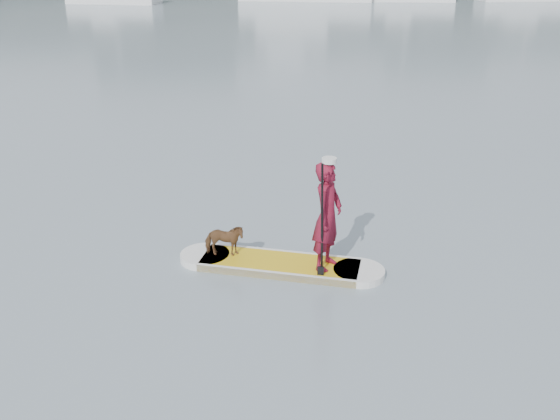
{
  "coord_description": "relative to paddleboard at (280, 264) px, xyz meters",
  "views": [
    {
      "loc": [
        0.93,
        -12.21,
        4.74
      ],
      "look_at": [
        1.04,
        -3.48,
        1.0
      ],
      "focal_mm": 40.0,
      "sensor_mm": 36.0,
      "label": 1
    }
  ],
  "objects": [
    {
      "name": "ground",
      "position": [
        -1.04,
        3.48,
        -0.06
      ],
      "size": [
        140.0,
        140.0,
        0.0
      ],
      "primitive_type": "plane",
      "color": "slate",
      "rests_on": "ground"
    },
    {
      "name": "paddleboard",
      "position": [
        0.0,
        0.0,
        0.0
      ],
      "size": [
        3.23,
        1.37,
        0.12
      ],
      "rotation": [
        0.0,
        0.0,
        -0.23
      ],
      "color": "gold",
      "rests_on": "ground"
    },
    {
      "name": "paddler",
      "position": [
        0.71,
        -0.17,
        0.91
      ],
      "size": [
        0.64,
        0.74,
        1.7
      ],
      "primitive_type": "imported",
      "rotation": [
        0.0,
        0.0,
        1.09
      ],
      "color": "maroon",
      "rests_on": "paddleboard"
    },
    {
      "name": "white_cap",
      "position": [
        0.71,
        -0.17,
        1.79
      ],
      "size": [
        0.22,
        0.22,
        0.07
      ],
      "primitive_type": "cylinder",
      "color": "silver",
      "rests_on": "paddler"
    },
    {
      "name": "dog",
      "position": [
        -0.89,
        0.21,
        0.33
      ],
      "size": [
        0.66,
        0.33,
        0.54
      ],
      "primitive_type": "imported",
      "rotation": [
        0.0,
        0.0,
        1.5
      ],
      "color": "#53301C",
      "rests_on": "paddleboard"
    },
    {
      "name": "paddle",
      "position": [
        0.61,
        -0.45,
        0.74
      ],
      "size": [
        0.1,
        0.3,
        2.0
      ],
      "rotation": [
        0.0,
        0.0,
        -0.23
      ],
      "color": "black",
      "rests_on": "ground"
    }
  ]
}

